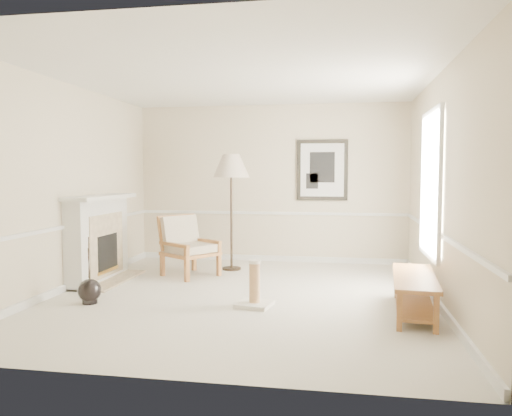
{
  "coord_description": "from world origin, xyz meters",
  "views": [
    {
      "loc": [
        1.29,
        -6.44,
        1.64
      ],
      "look_at": [
        0.07,
        0.7,
        1.14
      ],
      "focal_mm": 35.0,
      "sensor_mm": 36.0,
      "label": 1
    }
  ],
  "objects_px": {
    "floor_vase": "(90,291)",
    "scratching_post": "(255,292)",
    "floor_lamp": "(231,169)",
    "armchair": "(186,243)",
    "bench": "(414,288)"
  },
  "relations": [
    {
      "from": "armchair",
      "to": "floor_lamp",
      "type": "distance_m",
      "value": 1.46
    },
    {
      "from": "floor_lamp",
      "to": "scratching_post",
      "type": "relative_size",
      "value": 3.4
    },
    {
      "from": "floor_vase",
      "to": "floor_lamp",
      "type": "height_order",
      "value": "floor_lamp"
    },
    {
      "from": "bench",
      "to": "scratching_post",
      "type": "relative_size",
      "value": 2.81
    },
    {
      "from": "floor_vase",
      "to": "scratching_post",
      "type": "bearing_deg",
      "value": 6.08
    },
    {
      "from": "floor_vase",
      "to": "scratching_post",
      "type": "height_order",
      "value": "floor_vase"
    },
    {
      "from": "floor_lamp",
      "to": "armchair",
      "type": "bearing_deg",
      "value": -138.07
    },
    {
      "from": "bench",
      "to": "scratching_post",
      "type": "height_order",
      "value": "scratching_post"
    },
    {
      "from": "floor_lamp",
      "to": "bench",
      "type": "xyz_separation_m",
      "value": [
        2.69,
        -2.26,
        -1.41
      ]
    },
    {
      "from": "floor_vase",
      "to": "scratching_post",
      "type": "relative_size",
      "value": 1.48
    },
    {
      "from": "floor_vase",
      "to": "armchair",
      "type": "distance_m",
      "value": 2.06
    },
    {
      "from": "bench",
      "to": "floor_vase",
      "type": "bearing_deg",
      "value": -176.84
    },
    {
      "from": "floor_lamp",
      "to": "bench",
      "type": "distance_m",
      "value": 3.78
    },
    {
      "from": "floor_vase",
      "to": "armchair",
      "type": "height_order",
      "value": "armchair"
    },
    {
      "from": "floor_vase",
      "to": "floor_lamp",
      "type": "xyz_separation_m",
      "value": [
        1.28,
        2.47,
        1.55
      ]
    }
  ]
}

